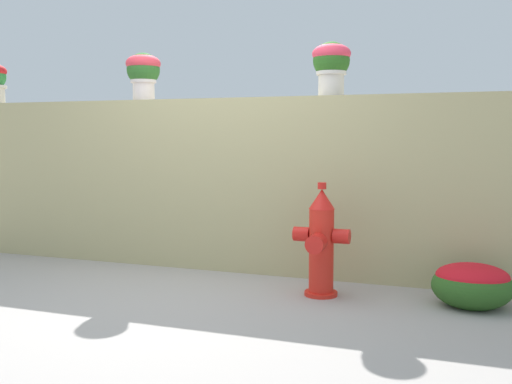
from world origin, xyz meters
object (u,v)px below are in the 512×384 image
at_px(flower_bush_left, 472,283).
at_px(potted_plant_2, 331,63).
at_px(potted_plant_1, 143,71).
at_px(fire_hydrant, 321,244).

bearing_deg(flower_bush_left, potted_plant_2, 152.38).
bearing_deg(flower_bush_left, potted_plant_1, 168.93).
relative_size(fire_hydrant, flower_bush_left, 1.54).
xyz_separation_m(potted_plant_1, fire_hydrant, (1.91, -0.67, -1.43)).
distance_m(fire_hydrant, flower_bush_left, 1.12).
xyz_separation_m(potted_plant_1, flower_bush_left, (3.00, -0.59, -1.67)).
bearing_deg(potted_plant_1, fire_hydrant, -19.26).
distance_m(potted_plant_1, fire_hydrant, 2.48).
relative_size(potted_plant_2, fire_hydrant, 0.54).
bearing_deg(potted_plant_1, flower_bush_left, -11.07).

